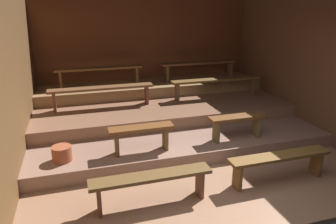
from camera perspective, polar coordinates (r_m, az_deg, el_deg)
The scene contains 16 objects.
ground at distance 6.11m, azimuth 1.56°, elevation -5.47°, with size 6.16×5.64×0.08m, color #94674C.
wall_back at distance 8.00m, azimuth -3.99°, elevation 10.67°, with size 6.16×0.06×2.67m, color brown.
wall_left at distance 5.47m, azimuth -26.41°, elevation 4.84°, with size 0.06×5.64×2.67m, color brown.
wall_right at distance 7.01m, azimuth 23.39°, elevation 7.99°, with size 0.06×5.64×2.67m, color brown.
platform_lower at distance 6.61m, azimuth -0.17°, elevation -2.02°, with size 5.36×3.56×0.24m, color #8E6957.
platform_middle at distance 7.01m, azimuth -1.43°, elevation 1.30°, with size 5.36×2.49×0.24m, color #8A5E45.
platform_upper at distance 7.60m, azimuth -2.88°, elevation 4.57°, with size 5.36×1.08×0.24m, color #997349.
bench_floor_left at distance 4.09m, azimuth -3.07°, elevation -12.58°, with size 1.60×0.26×0.44m.
bench_floor_right at distance 4.86m, azimuth 19.96°, elevation -8.37°, with size 1.60×0.26×0.44m.
bench_lower_left at distance 4.96m, azimuth -4.97°, elevation -3.87°, with size 1.04×0.26×0.44m.
bench_lower_right at distance 5.54m, azimuth 12.72°, elevation -1.78°, with size 1.04×0.26×0.44m.
bench_middle_left at distance 6.52m, azimuth -12.16°, elevation 3.92°, with size 2.13×0.26×0.44m.
bench_middle_right at distance 7.19m, azimuth 8.90°, elevation 5.52°, with size 2.13×0.26×0.44m.
bench_upper_left at distance 7.35m, azimuth -12.59°, elevation 7.47°, with size 1.98×0.26×0.44m.
bench_upper_right at distance 7.93m, azimuth 5.84°, elevation 8.64°, with size 1.98×0.26×0.44m.
pail_lower at distance 5.02m, azimuth -19.03°, elevation -7.28°, with size 0.30×0.30×0.24m, color #9E4C2D.
Camera 1 is at (-1.78, -2.85, 2.49)m, focal length 32.94 mm.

